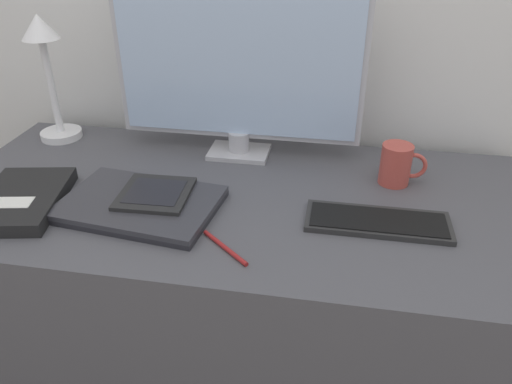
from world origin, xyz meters
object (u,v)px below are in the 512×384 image
Objects in this scene: keyboard at (378,221)px; ereader at (155,193)px; monitor at (238,62)px; laptop at (140,204)px; notebook at (22,200)px; desk_lamp at (47,65)px; coffee_mug at (397,164)px; pen at (225,248)px.

ereader is at bearing -179.48° from keyboard.
ereader is (-0.13, -0.29, -0.22)m from monitor.
notebook is at bearing -172.90° from laptop.
desk_lamp reaches higher than laptop.
ereader is (0.03, 0.02, 0.02)m from laptop.
ereader is 0.53m from desk_lamp.
ereader is 0.47× the size of desk_lamp.
notebook is at bearing -175.45° from keyboard.
monitor is 0.42m from laptop.
monitor is 3.87× the size of ereader.
coffee_mug is (0.92, -0.11, -0.16)m from desk_lamp.
laptop reaches higher than pen.
notebook is at bearing 170.54° from pen.
notebook is 0.48m from pen.
keyboard is 0.84× the size of laptop.
ereader is at bearing 144.13° from pen.
coffee_mug is (0.05, 0.19, 0.04)m from keyboard.
laptop is at bearing -138.41° from ereader.
keyboard is at bearing 0.52° from ereader.
laptop is at bearing -116.74° from monitor.
pen is (-0.29, -0.14, -0.00)m from keyboard.
desk_lamp is 1.21× the size of notebook.
ereader is 0.29m from notebook.
pen is (0.06, -0.42, -0.24)m from monitor.
ereader is at bearing -114.28° from monitor.
laptop is at bearing 152.57° from pen.
coffee_mug is at bearing -6.74° from desk_lamp.
laptop is 1.04× the size of desk_lamp.
keyboard is 0.32m from pen.
monitor is 0.38m from ereader.
pen is (-0.34, -0.33, -0.04)m from coffee_mug.
ereader is 1.48× the size of coffee_mug.
ereader is 1.48× the size of pen.
keyboard is (0.35, -0.28, -0.24)m from monitor.
laptop is 0.26m from notebook.
keyboard is at bearing -38.71° from monitor.
pen is at bearing -27.43° from laptop.
ereader is at bearing -37.72° from desk_lamp.
keyboard is 0.20m from coffee_mug.
notebook is (-0.29, -0.06, -0.01)m from ereader.
notebook is (-0.42, -0.34, -0.23)m from monitor.
desk_lamp is at bearing 142.28° from ereader.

